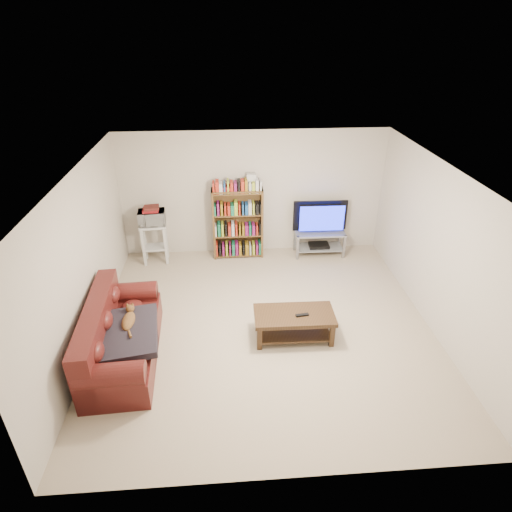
{
  "coord_description": "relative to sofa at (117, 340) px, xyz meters",
  "views": [
    {
      "loc": [
        -0.52,
        -5.19,
        4.1
      ],
      "look_at": [
        -0.1,
        0.4,
        1.0
      ],
      "focal_mm": 30.0,
      "sensor_mm": 36.0,
      "label": 1
    }
  ],
  "objects": [
    {
      "name": "floor",
      "position": [
        2.05,
        0.54,
        -0.3
      ],
      "size": [
        5.0,
        5.0,
        0.0
      ],
      "primitive_type": "plane",
      "color": "beige",
      "rests_on": "ground"
    },
    {
      "name": "ceiling",
      "position": [
        2.05,
        0.54,
        2.1
      ],
      "size": [
        5.0,
        5.0,
        0.0
      ],
      "primitive_type": "plane",
      "rotation": [
        3.14,
        0.0,
        0.0
      ],
      "color": "white",
      "rests_on": "ground"
    },
    {
      "name": "wall_back",
      "position": [
        2.05,
        3.04,
        0.9
      ],
      "size": [
        5.0,
        0.0,
        5.0
      ],
      "primitive_type": "plane",
      "rotation": [
        1.57,
        0.0,
        0.0
      ],
      "color": "silver",
      "rests_on": "ground"
    },
    {
      "name": "wall_front",
      "position": [
        2.05,
        -1.96,
        0.9
      ],
      "size": [
        5.0,
        0.0,
        5.0
      ],
      "primitive_type": "plane",
      "rotation": [
        -1.57,
        0.0,
        0.0
      ],
      "color": "silver",
      "rests_on": "ground"
    },
    {
      "name": "wall_left",
      "position": [
        -0.45,
        0.54,
        0.9
      ],
      "size": [
        0.0,
        5.0,
        5.0
      ],
      "primitive_type": "plane",
      "rotation": [
        1.57,
        0.0,
        1.57
      ],
      "color": "silver",
      "rests_on": "ground"
    },
    {
      "name": "wall_right",
      "position": [
        4.55,
        0.54,
        0.9
      ],
      "size": [
        0.0,
        5.0,
        5.0
      ],
      "primitive_type": "plane",
      "rotation": [
        1.57,
        0.0,
        -1.57
      ],
      "color": "silver",
      "rests_on": "ground"
    },
    {
      "name": "sofa",
      "position": [
        0.0,
        0.0,
        0.0
      ],
      "size": [
        0.95,
        2.02,
        0.85
      ],
      "rotation": [
        0.0,
        0.0,
        0.05
      ],
      "color": "#501714",
      "rests_on": "floor"
    },
    {
      "name": "blanket",
      "position": [
        0.18,
        -0.13,
        0.21
      ],
      "size": [
        0.89,
        1.09,
        0.18
      ],
      "primitive_type": "cube",
      "rotation": [
        0.05,
        -0.04,
        0.13
      ],
      "color": "#241F27",
      "rests_on": "sofa"
    },
    {
      "name": "cat",
      "position": [
        0.17,
        0.05,
        0.27
      ],
      "size": [
        0.24,
        0.55,
        0.16
      ],
      "primitive_type": null,
      "rotation": [
        0.0,
        0.0,
        0.05
      ],
      "color": "brown",
      "rests_on": "sofa"
    },
    {
      "name": "coffee_table",
      "position": [
        2.45,
        0.25,
        -0.01
      ],
      "size": [
        1.16,
        0.59,
        0.42
      ],
      "rotation": [
        0.0,
        0.0,
        -0.02
      ],
      "color": "#342112",
      "rests_on": "floor"
    },
    {
      "name": "remote",
      "position": [
        2.56,
        0.2,
        0.13
      ],
      "size": [
        0.19,
        0.08,
        0.02
      ],
      "primitive_type": "cube",
      "rotation": [
        0.0,
        0.0,
        0.13
      ],
      "color": "black",
      "rests_on": "coffee_table"
    },
    {
      "name": "tv_stand",
      "position": [
        3.34,
        2.75,
        0.03
      ],
      "size": [
        0.98,
        0.45,
        0.49
      ],
      "rotation": [
        0.0,
        0.0,
        -0.01
      ],
      "color": "#999EA3",
      "rests_on": "floor"
    },
    {
      "name": "television",
      "position": [
        3.34,
        2.75,
        0.48
      ],
      "size": [
        1.05,
        0.15,
        0.6
      ],
      "primitive_type": "imported",
      "rotation": [
        0.0,
        0.0,
        3.13
      ],
      "color": "black",
      "rests_on": "tv_stand"
    },
    {
      "name": "dvd_player",
      "position": [
        3.34,
        2.75,
        -0.11
      ],
      "size": [
        0.39,
        0.28,
        0.06
      ],
      "primitive_type": "cube",
      "rotation": [
        0.0,
        0.0,
        -0.01
      ],
      "color": "black",
      "rests_on": "tv_stand"
    },
    {
      "name": "bookshelf",
      "position": [
        1.75,
        2.81,
        0.41
      ],
      "size": [
        0.96,
        0.3,
        1.38
      ],
      "rotation": [
        0.0,
        0.0,
        0.01
      ],
      "color": "brown",
      "rests_on": "floor"
    },
    {
      "name": "shelf_clutter",
      "position": [
        1.84,
        2.83,
        1.18
      ],
      "size": [
        0.7,
        0.21,
        0.28
      ],
      "rotation": [
        0.0,
        0.0,
        0.01
      ],
      "color": "silver",
      "rests_on": "bookshelf"
    },
    {
      "name": "microwave_stand",
      "position": [
        0.16,
        2.7,
        0.2
      ],
      "size": [
        0.51,
        0.39,
        0.78
      ],
      "rotation": [
        0.0,
        0.0,
        0.08
      ],
      "color": "silver",
      "rests_on": "floor"
    },
    {
      "name": "microwave",
      "position": [
        0.16,
        2.7,
        0.61
      ],
      "size": [
        0.5,
        0.36,
        0.27
      ],
      "primitive_type": "imported",
      "rotation": [
        0.0,
        0.0,
        0.08
      ],
      "color": "silver",
      "rests_on": "microwave_stand"
    },
    {
      "name": "game_boxes",
      "position": [
        0.16,
        2.7,
        0.77
      ],
      "size": [
        0.3,
        0.27,
        0.05
      ],
      "primitive_type": "cube",
      "rotation": [
        0.0,
        0.0,
        0.08
      ],
      "color": "maroon",
      "rests_on": "microwave"
    }
  ]
}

